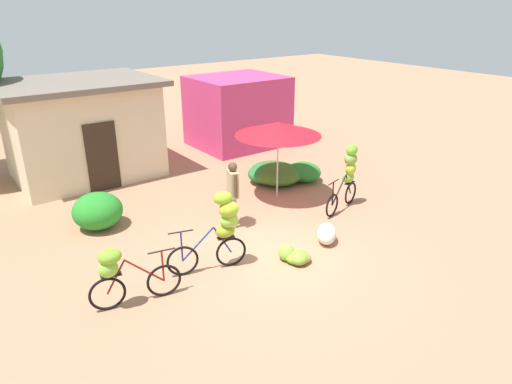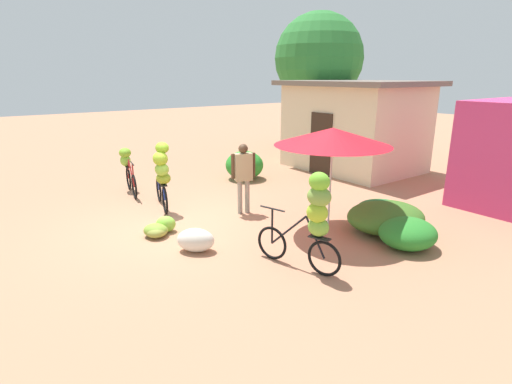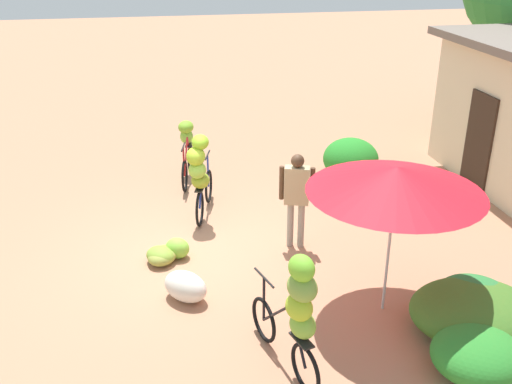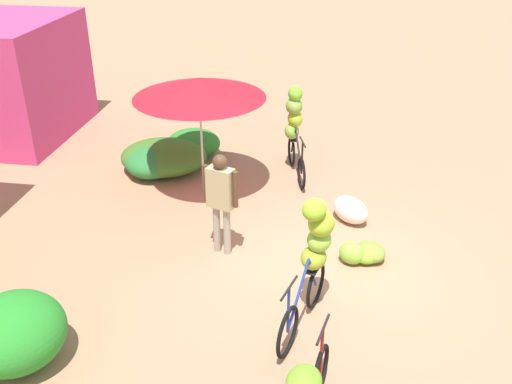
{
  "view_description": "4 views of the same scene",
  "coord_description": "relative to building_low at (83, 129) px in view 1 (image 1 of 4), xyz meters",
  "views": [
    {
      "loc": [
        -5.48,
        -6.99,
        5.12
      ],
      "look_at": [
        0.54,
        1.16,
        0.95
      ],
      "focal_mm": 32.58,
      "sensor_mm": 36.0,
      "label": 1
    },
    {
      "loc": [
        7.59,
        -3.59,
        3.14
      ],
      "look_at": [
        0.91,
        1.38,
        0.72
      ],
      "focal_mm": 28.23,
      "sensor_mm": 36.0,
      "label": 2
    },
    {
      "loc": [
        8.57,
        -0.72,
        4.88
      ],
      "look_at": [
        0.55,
        0.82,
        1.23
      ],
      "focal_mm": 40.92,
      "sensor_mm": 36.0,
      "label": 3
    },
    {
      "loc": [
        -7.2,
        -0.1,
        5.03
      ],
      "look_at": [
        0.63,
        1.12,
        0.85
      ],
      "focal_mm": 40.54,
      "sensor_mm": 36.0,
      "label": 4
    }
  ],
  "objects": [
    {
      "name": "shop_pink",
      "position": [
        5.75,
        -0.02,
        -0.22
      ],
      "size": [
        3.2,
        2.8,
        2.57
      ],
      "primitive_type": "cube",
      "color": "#CD3A74",
      "rests_on": "ground"
    },
    {
      "name": "hedge_bush_mid",
      "position": [
        4.36,
        -4.05,
        -1.21
      ],
      "size": [
        1.47,
        1.72,
        0.59
      ],
      "primitive_type": "ellipsoid",
      "color": "#3D6E24",
      "rests_on": "ground"
    },
    {
      "name": "person_vendor",
      "position": [
        1.67,
        -5.79,
        -0.5
      ],
      "size": [
        0.32,
        0.55,
        1.65
      ],
      "color": "gray",
      "rests_on": "ground"
    },
    {
      "name": "hedge_bush_front_right",
      "position": [
        4.19,
        -3.9,
        -1.22
      ],
      "size": [
        1.27,
        1.11,
        0.58
      ],
      "primitive_type": "ellipsoid",
      "color": "#2A7636",
      "rests_on": "ground"
    },
    {
      "name": "ground_plane",
      "position": [
        1.5,
        -7.36,
        -1.51
      ],
      "size": [
        60.0,
        60.0,
        0.0
      ],
      "primitive_type": "plane",
      "color": "#B07859"
    },
    {
      "name": "bicycle_near_pile",
      "position": [
        0.42,
        -7.25,
        -0.53
      ],
      "size": [
        1.62,
        0.6,
        1.68
      ],
      "color": "black",
      "rests_on": "ground"
    },
    {
      "name": "bicycle_leftmost",
      "position": [
        -1.74,
        -7.32,
        -0.79
      ],
      "size": [
        1.65,
        0.43,
        1.21
      ],
      "color": "black",
      "rests_on": "ground"
    },
    {
      "name": "produce_sack",
      "position": [
        2.91,
        -7.74,
        -1.29
      ],
      "size": [
        0.81,
        0.8,
        0.44
      ],
      "primitive_type": "ellipsoid",
      "rotation": [
        0.0,
        0.0,
        0.78
      ],
      "color": "silver",
      "rests_on": "ground"
    },
    {
      "name": "hedge_bush_front_left",
      "position": [
        -1.01,
        -3.89,
        -1.07
      ],
      "size": [
        1.19,
        1.18,
        0.88
      ],
      "primitive_type": "ellipsoid",
      "color": "#278828",
      "rests_on": "ground"
    },
    {
      "name": "market_umbrella",
      "position": [
        3.65,
        -5.02,
        0.47
      ],
      "size": [
        2.32,
        2.32,
        2.16
      ],
      "color": "beige",
      "rests_on": "ground"
    },
    {
      "name": "hedge_bush_by_door",
      "position": [
        5.14,
        -4.45,
        -1.22
      ],
      "size": [
        1.04,
        1.12,
        0.57
      ],
      "primitive_type": "ellipsoid",
      "color": "#2B832B",
      "rests_on": "ground"
    },
    {
      "name": "building_low",
      "position": [
        0.0,
        0.0,
        0.0
      ],
      "size": [
        4.58,
        3.63,
        2.97
      ],
      "color": "beige",
      "rests_on": "ground"
    },
    {
      "name": "bicycle_center_loaded",
      "position": [
        4.76,
        -6.59,
        -0.52
      ],
      "size": [
        1.58,
        0.57,
        1.72
      ],
      "color": "black",
      "rests_on": "ground"
    },
    {
      "name": "banana_pile_on_ground",
      "position": [
        1.76,
        -7.97,
        -1.37
      ],
      "size": [
        0.72,
        0.86,
        0.34
      ],
      "color": "#82C43C",
      "rests_on": "ground"
    }
  ]
}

